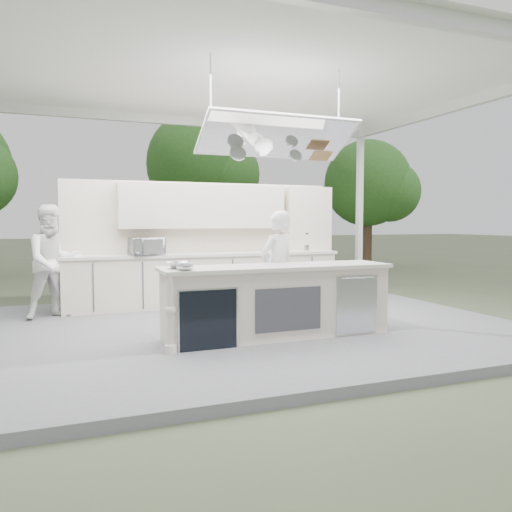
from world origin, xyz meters
name	(u,v)px	position (x,y,z in m)	size (l,w,h in m)	color
ground	(241,332)	(0.00, 0.00, 0.00)	(90.00, 90.00, 0.00)	#454E36
stage_deck	(241,328)	(0.00, 0.00, 0.06)	(8.00, 6.00, 0.12)	slate
tent	(241,78)	(0.00, -0.01, 3.71)	(8.20, 6.20, 3.86)	white
demo_island	(276,301)	(0.18, -0.91, 0.60)	(3.10, 0.79, 0.95)	beige
back_counter	(206,279)	(0.00, 1.90, 0.60)	(5.08, 0.72, 0.95)	beige
back_wall_unit	(226,225)	(0.44, 2.11, 1.57)	(5.05, 0.48, 2.25)	beige
tree_cluster	(137,171)	(-0.16, 9.77, 3.29)	(19.55, 9.40, 5.85)	#493324
head_chef	(278,269)	(0.45, -0.35, 0.96)	(0.61, 0.40, 1.68)	white
sous_chef	(53,261)	(-2.59, 1.55, 1.02)	(0.87, 0.68, 1.79)	white
toaster_oven	(147,246)	(-1.11, 1.70, 1.22)	(0.55, 0.37, 0.30)	silver
bowl_large	(180,265)	(-1.10, -0.86, 1.11)	(0.33, 0.33, 0.08)	#B2B4B9
bowl_small	(185,268)	(-1.10, -1.15, 1.10)	(0.22, 0.22, 0.07)	#B5B7BC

